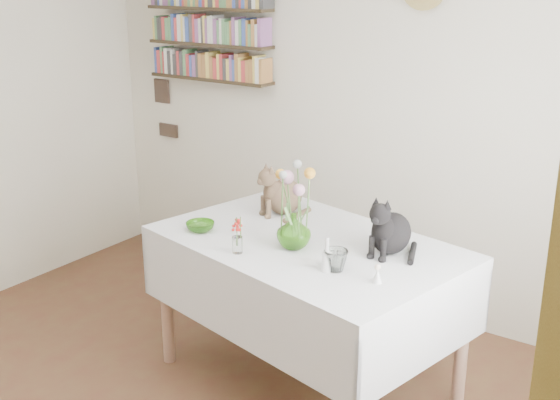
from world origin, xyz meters
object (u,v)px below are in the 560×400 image
Objects in this scene: dining_table at (307,277)px; black_cat at (392,223)px; bookshelf_unit at (209,14)px; flower_vase at (294,231)px; tabby_cat at (285,187)px.

dining_table is 5.59× the size of black_cat.
dining_table is 1.71× the size of bookshelf_unit.
flower_vase is 2.05m from bookshelf_unit.
bookshelf_unit reaches higher than tabby_cat.
flower_vase is (0.33, -0.41, -0.06)m from tabby_cat.
black_cat is (0.75, -0.18, 0.00)m from tabby_cat.
black_cat is 0.31× the size of bookshelf_unit.
flower_vase is (-0.42, -0.22, -0.06)m from black_cat.
black_cat reaches higher than dining_table.
tabby_cat is 1.59m from bookshelf_unit.
bookshelf_unit reaches higher than black_cat.
black_cat is at bearing -25.63° from bookshelf_unit.
flower_vase is at bearing -37.61° from bookshelf_unit.
tabby_cat is at bearing 171.02° from black_cat.
bookshelf_unit is (-1.46, 1.01, 1.22)m from dining_table.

